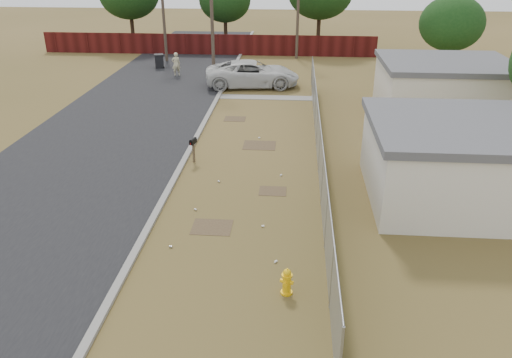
# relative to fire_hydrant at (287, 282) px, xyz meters

# --- Properties ---
(ground) EXTENTS (120.00, 120.00, 0.00)m
(ground) POSITION_rel_fire_hydrant_xyz_m (-1.90, 8.47, -0.40)
(ground) COLOR brown
(ground) RESTS_ON ground
(street) EXTENTS (15.10, 60.00, 0.12)m
(street) POSITION_rel_fire_hydrant_xyz_m (-8.66, 16.52, -0.38)
(street) COLOR black
(street) RESTS_ON ground
(chainlink_fence) EXTENTS (0.10, 27.06, 2.02)m
(chainlink_fence) POSITION_rel_fire_hydrant_xyz_m (1.22, 9.49, 0.40)
(chainlink_fence) COLOR gray
(chainlink_fence) RESTS_ON ground
(privacy_fence) EXTENTS (30.00, 0.12, 1.80)m
(privacy_fence) POSITION_rel_fire_hydrant_xyz_m (-7.90, 33.47, 0.50)
(privacy_fence) COLOR #48110F
(privacy_fence) RESTS_ON ground
(utility_poles) EXTENTS (12.60, 8.24, 9.00)m
(utility_poles) POSITION_rel_fire_hydrant_xyz_m (-5.57, 29.13, 4.29)
(utility_poles) COLOR #4E4034
(utility_poles) RESTS_ON ground
(houses) EXTENTS (9.30, 17.24, 3.10)m
(houses) POSITION_rel_fire_hydrant_xyz_m (7.80, 11.60, 1.16)
(houses) COLOR silver
(houses) RESTS_ON ground
(horizon_trees) EXTENTS (33.32, 31.94, 7.78)m
(horizon_trees) POSITION_rel_fire_hydrant_xyz_m (-1.06, 32.03, 4.23)
(horizon_trees) COLOR #332317
(horizon_trees) RESTS_ON ground
(fire_hydrant) EXTENTS (0.42, 0.42, 0.85)m
(fire_hydrant) POSITION_rel_fire_hydrant_xyz_m (0.00, 0.00, 0.00)
(fire_hydrant) COLOR yellow
(fire_hydrant) RESTS_ON ground
(mailbox) EXTENTS (0.29, 0.50, 1.14)m
(mailbox) POSITION_rel_fire_hydrant_xyz_m (-4.44, 9.19, 0.50)
(mailbox) COLOR brown
(mailbox) RESTS_ON ground
(pickup_truck) EXTENTS (6.75, 3.76, 1.79)m
(pickup_truck) POSITION_rel_fire_hydrant_xyz_m (-2.91, 22.73, 0.49)
(pickup_truck) COLOR silver
(pickup_truck) RESTS_ON ground
(pedestrian) EXTENTS (0.75, 0.64, 1.73)m
(pedestrian) POSITION_rel_fire_hydrant_xyz_m (-8.92, 25.49, 0.47)
(pedestrian) COLOR beige
(pedestrian) RESTS_ON ground
(trash_bin) EXTENTS (0.91, 0.89, 1.09)m
(trash_bin) POSITION_rel_fire_hydrant_xyz_m (-10.86, 27.87, 0.16)
(trash_bin) COLOR black
(trash_bin) RESTS_ON ground
(scattered_litter) EXTENTS (3.59, 11.06, 0.07)m
(scattered_litter) POSITION_rel_fire_hydrant_xyz_m (-1.96, 5.62, -0.36)
(scattered_litter) COLOR white
(scattered_litter) RESTS_ON ground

